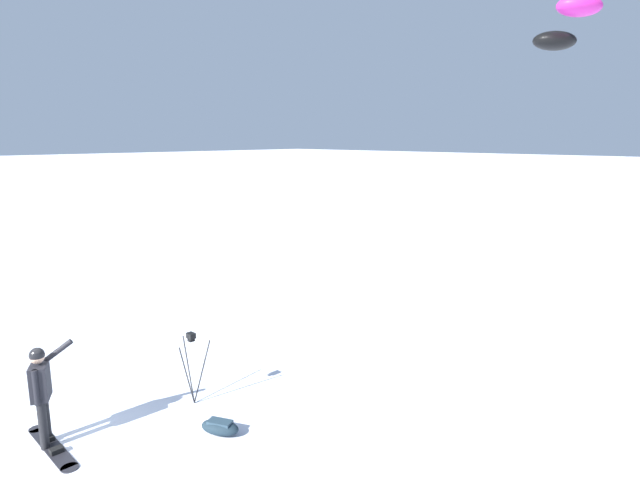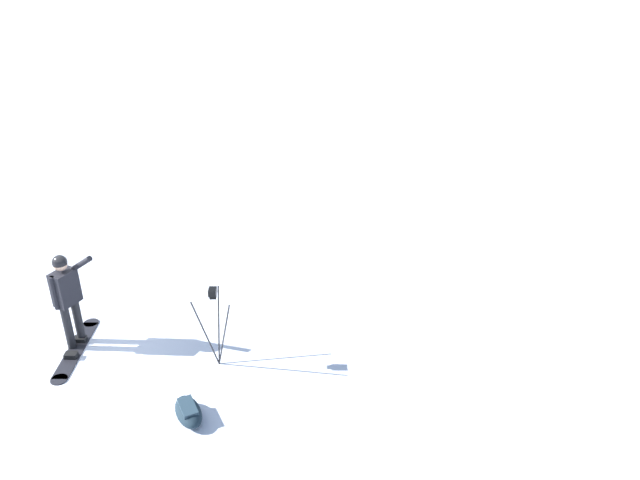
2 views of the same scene
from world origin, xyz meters
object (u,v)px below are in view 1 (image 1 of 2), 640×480
(snowboard, at_px, (52,446))
(traction_kite, at_px, (623,3))
(camera_tripod, at_px, (192,354))
(gear_bag_large, at_px, (220,427))
(snowboarder, at_px, (41,386))

(snowboard, distance_m, traction_kite, 13.66)
(traction_kite, height_order, camera_tripod, traction_kite)
(snowboard, distance_m, camera_tripod, 2.68)
(gear_bag_large, bearing_deg, traction_kite, -23.91)
(snowboard, distance_m, gear_bag_large, 2.74)
(camera_tripod, bearing_deg, traction_kite, -31.96)
(traction_kite, distance_m, camera_tripod, 11.18)
(snowboarder, xyz_separation_m, gear_bag_large, (2.19, -1.82, -0.92))
(snowboarder, bearing_deg, traction_kite, -27.82)
(snowboard, xyz_separation_m, traction_kite, (10.03, -5.15, 7.72))
(snowboard, height_order, gear_bag_large, gear_bag_large)
(traction_kite, bearing_deg, snowboard, 152.82)
(snowboarder, xyz_separation_m, camera_tripod, (2.47, -0.58, -0.04))
(snowboarder, relative_size, snowboard, 0.96)
(snowboard, relative_size, camera_tripod, 1.26)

